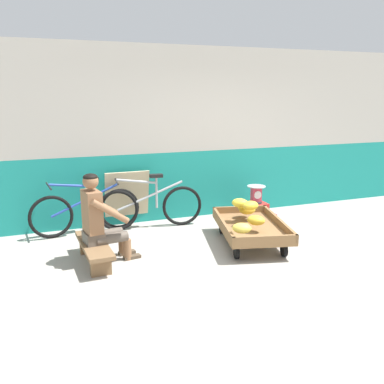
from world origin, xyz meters
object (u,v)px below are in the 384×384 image
(bicycle_near_left, at_px, (86,211))
(sign_board, at_px, (127,198))
(bicycle_far_left, at_px, (150,206))
(shopping_bag, at_px, (270,221))
(weighing_scale, at_px, (256,194))
(plastic_crate, at_px, (256,212))
(banana_cart, at_px, (251,228))
(low_bench, at_px, (94,248))
(vendor_seated, at_px, (100,219))

(bicycle_near_left, bearing_deg, sign_board, 17.89)
(bicycle_far_left, height_order, shopping_bag, bicycle_far_left)
(bicycle_far_left, bearing_deg, sign_board, 135.28)
(shopping_bag, bearing_deg, sign_board, 153.73)
(bicycle_near_left, height_order, bicycle_far_left, same)
(sign_board, bearing_deg, shopping_bag, -26.27)
(sign_board, bearing_deg, weighing_scale, -14.87)
(plastic_crate, bearing_deg, weighing_scale, -90.00)
(banana_cart, bearing_deg, weighing_scale, 57.55)
(plastic_crate, height_order, bicycle_far_left, bicycle_far_left)
(low_bench, xyz_separation_m, weighing_scale, (2.77, 0.90, 0.25))
(bicycle_near_left, xyz_separation_m, bicycle_far_left, (0.97, -0.08, 0.00))
(plastic_crate, distance_m, bicycle_near_left, 2.74)
(plastic_crate, distance_m, sign_board, 2.13)
(low_bench, height_order, plastic_crate, plastic_crate)
(vendor_seated, xyz_separation_m, shopping_bag, (2.68, 0.42, -0.45))
(weighing_scale, distance_m, sign_board, 2.11)
(shopping_bag, bearing_deg, plastic_crate, 89.90)
(sign_board, bearing_deg, vendor_seated, -114.24)
(shopping_bag, bearing_deg, low_bench, -171.05)
(banana_cart, distance_m, vendor_seated, 2.09)
(vendor_seated, xyz_separation_m, sign_board, (0.64, 1.43, -0.13))
(banana_cart, distance_m, plastic_crate, 1.15)
(banana_cart, xyz_separation_m, shopping_bag, (0.62, 0.51, -0.12))
(low_bench, relative_size, bicycle_far_left, 0.67)
(low_bench, xyz_separation_m, sign_board, (0.73, 1.44, 0.24))
(low_bench, bearing_deg, shopping_bag, 8.95)
(sign_board, bearing_deg, banana_cart, -46.77)
(bicycle_near_left, distance_m, shopping_bag, 2.83)
(banana_cart, height_order, sign_board, sign_board)
(vendor_seated, height_order, plastic_crate, vendor_seated)
(banana_cart, distance_m, bicycle_near_left, 2.46)
(banana_cart, relative_size, sign_board, 1.81)
(banana_cart, relative_size, bicycle_near_left, 0.96)
(banana_cart, bearing_deg, low_bench, 178.13)
(vendor_seated, height_order, bicycle_far_left, vendor_seated)
(weighing_scale, xyz_separation_m, sign_board, (-2.04, 0.54, -0.01))
(banana_cart, relative_size, weighing_scale, 5.33)
(bicycle_far_left, bearing_deg, shopping_bag, -22.18)
(sign_board, relative_size, shopping_bag, 3.68)
(banana_cart, distance_m, sign_board, 2.08)
(shopping_bag, bearing_deg, vendor_seated, -171.06)
(banana_cart, height_order, low_bench, banana_cart)
(vendor_seated, distance_m, shopping_bag, 2.75)
(bicycle_far_left, distance_m, sign_board, 0.43)
(low_bench, xyz_separation_m, shopping_bag, (2.77, 0.44, -0.08))
(vendor_seated, bearing_deg, bicycle_far_left, 50.16)
(bicycle_near_left, bearing_deg, low_bench, -92.63)
(low_bench, xyz_separation_m, plastic_crate, (2.77, 0.90, -0.05))
(weighing_scale, xyz_separation_m, bicycle_far_left, (-1.74, 0.24, -0.10))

